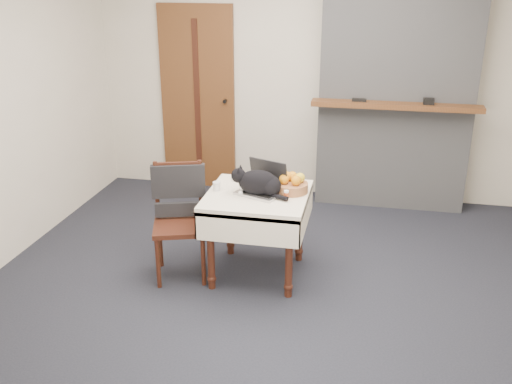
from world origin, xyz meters
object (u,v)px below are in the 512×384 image
(door, at_px, (198,99))
(fruit_basket, at_px, (291,184))
(side_table, at_px, (257,207))
(pill_bottle, at_px, (286,195))
(chair, at_px, (179,204))
(laptop, at_px, (263,185))
(cat, at_px, (259,183))
(cream_jar, at_px, (217,186))

(door, xyz_separation_m, fruit_basket, (1.31, -1.81, -0.24))
(side_table, xyz_separation_m, fruit_basket, (0.25, 0.09, 0.17))
(pill_bottle, bearing_deg, chair, 178.46)
(laptop, height_order, cat, laptop)
(cream_jar, bearing_deg, pill_bottle, -9.04)
(fruit_basket, bearing_deg, cat, -152.32)
(fruit_basket, distance_m, chair, 0.90)
(cream_jar, xyz_separation_m, pill_bottle, (0.57, -0.09, 0.01))
(side_table, bearing_deg, chair, -174.01)
(pill_bottle, relative_size, chair, 0.08)
(cream_jar, bearing_deg, cat, -5.02)
(fruit_basket, bearing_deg, laptop, -165.25)
(side_table, distance_m, fruit_basket, 0.32)
(cream_jar, height_order, chair, chair)
(laptop, xyz_separation_m, fruit_basket, (0.21, 0.06, -0.00))
(door, bearing_deg, chair, -77.52)
(cat, bearing_deg, door, 119.39)
(pill_bottle, distance_m, chair, 0.87)
(cat, height_order, cream_jar, cat)
(laptop, distance_m, chair, 0.69)
(door, distance_m, laptop, 2.18)
(laptop, height_order, chair, laptop)
(door, height_order, side_table, door)
(door, bearing_deg, fruit_basket, -54.19)
(laptop, relative_size, cream_jar, 6.01)
(door, relative_size, pill_bottle, 26.40)
(chair, bearing_deg, cream_jar, -4.91)
(laptop, distance_m, cat, 0.08)
(cream_jar, xyz_separation_m, chair, (-0.29, -0.07, -0.15))
(door, xyz_separation_m, chair, (0.44, -1.97, -0.41))
(cream_jar, relative_size, pill_bottle, 0.90)
(cat, bearing_deg, pill_bottle, -15.06)
(cat, bearing_deg, laptop, 76.29)
(pill_bottle, bearing_deg, door, 123.05)
(cream_jar, bearing_deg, door, 110.99)
(door, relative_size, cat, 4.30)
(cat, height_order, chair, cat)
(cream_jar, xyz_separation_m, fruit_basket, (0.58, 0.09, 0.03))
(door, relative_size, side_table, 2.56)
(laptop, xyz_separation_m, cat, (-0.02, -0.06, 0.04))
(chair, bearing_deg, cat, -14.51)
(fruit_basket, bearing_deg, pill_bottle, -93.64)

